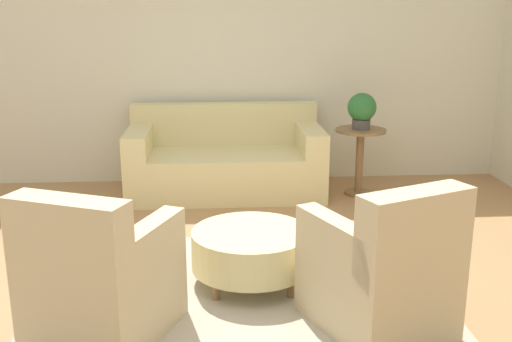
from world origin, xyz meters
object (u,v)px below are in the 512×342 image
object	(u,v)px
couch	(225,162)
ottoman_table	(251,249)
armchair_right	(383,273)
side_table	(360,150)
potted_plant_on_side_table	(362,109)
armchair_left	(100,282)

from	to	relation	value
couch	ottoman_table	distance (m)	2.26
armchair_right	side_table	xyz separation A→B (m)	(0.53, 2.78, 0.11)
ottoman_table	potted_plant_on_side_table	distance (m)	2.54
ottoman_table	side_table	world-z (taller)	side_table
ottoman_table	side_table	distance (m)	2.46
potted_plant_on_side_table	armchair_left	bearing A→B (deg)	-128.59
side_table	potted_plant_on_side_table	distance (m)	0.44
armchair_left	armchair_right	bearing A→B (deg)	0.00
side_table	ottoman_table	bearing A→B (deg)	-121.66
couch	armchair_left	xyz separation A→B (m)	(-0.80, -2.95, 0.04)
armchair_right	couch	bearing A→B (deg)	106.70
armchair_right	ottoman_table	bearing A→B (deg)	137.24
ottoman_table	side_table	size ratio (longest dim) A/B	1.20
armchair_left	potted_plant_on_side_table	size ratio (longest dim) A/B	2.68
armchair_left	ottoman_table	distance (m)	1.17
couch	armchair_left	world-z (taller)	armchair_left
armchair_left	side_table	xyz separation A→B (m)	(2.22, 2.78, 0.11)
couch	side_table	distance (m)	1.44
couch	ottoman_table	world-z (taller)	couch
couch	side_table	bearing A→B (deg)	-6.75
couch	ottoman_table	bearing A→B (deg)	-86.67
ottoman_table	armchair_left	bearing A→B (deg)	-143.28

